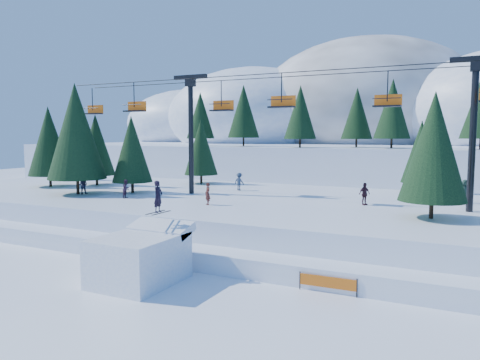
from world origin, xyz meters
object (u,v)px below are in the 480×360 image
at_px(chairlift, 294,113).
at_px(banner_far, 442,286).
at_px(jump_kicker, 141,257).
at_px(banner_near, 328,282).

distance_m(chairlift, banner_far, 18.39).
height_order(chairlift, banner_far, chairlift).
distance_m(jump_kicker, banner_near, 9.61).
bearing_deg(jump_kicker, banner_far, 17.43).
height_order(chairlift, banner_near, chairlift).
bearing_deg(chairlift, jump_kicker, -99.57).
relative_size(chairlift, banner_far, 17.34).
bearing_deg(banner_near, banner_far, 20.02).
bearing_deg(banner_far, jump_kicker, -162.57).
distance_m(jump_kicker, banner_far, 14.89).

